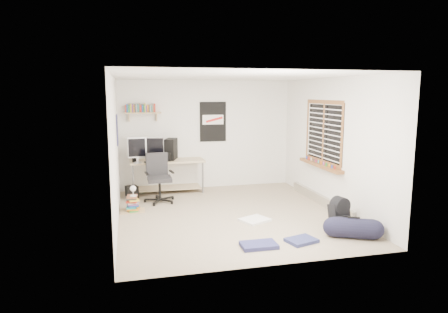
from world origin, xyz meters
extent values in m
cube|color=gray|center=(0.00, 0.00, -0.01)|extent=(4.00, 4.50, 0.01)
cube|color=white|center=(0.00, 0.00, 2.50)|extent=(4.00, 4.50, 0.01)
cube|color=silver|center=(0.00, 2.25, 1.25)|extent=(4.00, 0.01, 2.50)
cube|color=silver|center=(-2.00, 0.00, 1.25)|extent=(0.01, 4.50, 2.50)
cube|color=silver|center=(2.00, 0.00, 1.25)|extent=(0.01, 4.50, 2.50)
cube|color=tan|center=(-0.96, 2.00, 0.36)|extent=(1.78, 1.26, 0.74)
cube|color=#9FA0A4|center=(-1.61, 1.70, 0.96)|extent=(0.40, 0.15, 0.43)
cube|color=#96969A|center=(-1.24, 1.75, 0.96)|extent=(0.40, 0.17, 0.43)
cube|color=black|center=(-0.86, 2.00, 0.98)|extent=(0.34, 0.49, 0.46)
cube|color=black|center=(-1.29, 1.70, 0.75)|extent=(0.36, 0.15, 0.02)
cube|color=black|center=(-1.67, 1.86, 0.83)|extent=(0.10, 0.10, 0.16)
cube|color=black|center=(-0.94, 1.77, 0.84)|extent=(0.12, 0.12, 0.19)
cube|color=#252427|center=(-1.19, 1.18, 0.49)|extent=(0.75, 0.75, 1.00)
cube|color=tan|center=(-1.45, 2.14, 1.78)|extent=(0.80, 0.22, 0.24)
cube|color=black|center=(0.15, 2.23, 1.55)|extent=(0.62, 0.03, 0.92)
cube|color=navy|center=(-1.99, 1.20, 1.50)|extent=(0.02, 0.42, 0.60)
cube|color=brown|center=(1.95, 0.30, 1.45)|extent=(0.10, 1.50, 1.26)
cube|color=#B7B2A8|center=(1.96, 0.30, 0.09)|extent=(0.08, 2.50, 0.18)
cube|color=black|center=(1.57, -1.11, 0.20)|extent=(0.36, 0.31, 0.42)
cylinder|color=black|center=(1.54, -1.60, 0.14)|extent=(0.41, 0.41, 0.61)
cube|color=silver|center=(0.32, -0.46, 0.02)|extent=(0.58, 0.55, 0.04)
cube|color=navy|center=(0.01, -1.61, 0.03)|extent=(0.52, 0.34, 0.06)
cube|color=navy|center=(0.69, -1.57, 0.03)|extent=(0.51, 0.43, 0.05)
cube|color=brown|center=(-1.75, 0.64, 0.15)|extent=(0.48, 0.39, 0.32)
cube|color=white|center=(-1.73, 0.62, 0.38)|extent=(0.14, 0.21, 0.21)
cube|color=black|center=(-1.75, 1.60, 0.14)|extent=(0.29, 0.29, 0.26)
camera|label=1|loc=(-1.78, -6.85, 2.22)|focal=32.00mm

